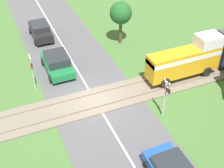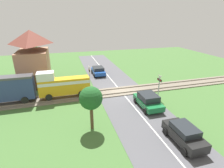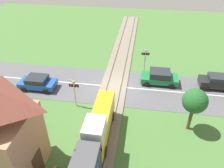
{
  "view_description": "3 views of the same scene",
  "coord_description": "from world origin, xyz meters",
  "px_view_note": "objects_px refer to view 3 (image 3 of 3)",
  "views": [
    {
      "loc": [
        16.0,
        -5.53,
        14.33
      ],
      "look_at": [
        0.0,
        1.26,
        1.2
      ],
      "focal_mm": 50.0,
      "sensor_mm": 36.0,
      "label": 1
    },
    {
      "loc": [
        -19.99,
        6.93,
        9.16
      ],
      "look_at": [
        0.0,
        1.26,
        1.2
      ],
      "focal_mm": 28.0,
      "sensor_mm": 36.0,
      "label": 2
    },
    {
      "loc": [
        -2.68,
        18.89,
        13.48
      ],
      "look_at": [
        0.0,
        1.26,
        1.2
      ],
      "focal_mm": 35.0,
      "sensor_mm": 36.0,
      "label": 3
    }
  ],
  "objects_px": {
    "crossing_signal_west_approach": "(145,57)",
    "crossing_signal_east_approach": "(74,89)",
    "car_near_crossing": "(159,77)",
    "car_far_side": "(37,82)",
    "car_behind_queue": "(218,82)"
  },
  "relations": [
    {
      "from": "car_near_crossing",
      "to": "crossing_signal_west_approach",
      "type": "relative_size",
      "value": 1.33
    },
    {
      "from": "car_near_crossing",
      "to": "car_behind_queue",
      "type": "distance_m",
      "value": 6.0
    },
    {
      "from": "crossing_signal_west_approach",
      "to": "car_near_crossing",
      "type": "bearing_deg",
      "value": 127.52
    },
    {
      "from": "car_near_crossing",
      "to": "car_far_side",
      "type": "relative_size",
      "value": 1.05
    },
    {
      "from": "car_behind_queue",
      "to": "crossing_signal_east_approach",
      "type": "relative_size",
      "value": 1.27
    },
    {
      "from": "crossing_signal_east_approach",
      "to": "crossing_signal_west_approach",
      "type": "bearing_deg",
      "value": -130.33
    },
    {
      "from": "car_far_side",
      "to": "crossing_signal_west_approach",
      "type": "height_order",
      "value": "crossing_signal_west_approach"
    },
    {
      "from": "car_far_side",
      "to": "car_behind_queue",
      "type": "bearing_deg",
      "value": -171.21
    },
    {
      "from": "car_behind_queue",
      "to": "crossing_signal_west_approach",
      "type": "distance_m",
      "value": 8.07
    },
    {
      "from": "car_near_crossing",
      "to": "crossing_signal_east_approach",
      "type": "xyz_separation_m",
      "value": [
        7.86,
        5.07,
        1.11
      ]
    },
    {
      "from": "car_near_crossing",
      "to": "crossing_signal_east_approach",
      "type": "bearing_deg",
      "value": 32.85
    },
    {
      "from": "car_near_crossing",
      "to": "crossing_signal_west_approach",
      "type": "xyz_separation_m",
      "value": [
        1.69,
        -2.19,
        1.11
      ]
    },
    {
      "from": "crossing_signal_east_approach",
      "to": "car_far_side",
      "type": "bearing_deg",
      "value": -24.77
    },
    {
      "from": "crossing_signal_west_approach",
      "to": "crossing_signal_east_approach",
      "type": "xyz_separation_m",
      "value": [
        6.17,
        7.27,
        0.0
      ]
    },
    {
      "from": "crossing_signal_west_approach",
      "to": "car_far_side",
      "type": "bearing_deg",
      "value": 24.91
    }
  ]
}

